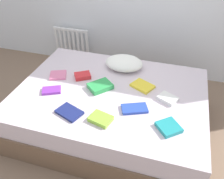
{
  "coord_description": "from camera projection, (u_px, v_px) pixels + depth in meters",
  "views": [
    {
      "loc": [
        0.58,
        -1.87,
        1.99
      ],
      "look_at": [
        0.0,
        0.05,
        0.48
      ],
      "focal_mm": 37.62,
      "sensor_mm": 36.0,
      "label": 1
    }
  ],
  "objects": [
    {
      "name": "ground_plane",
      "position": [
        111.0,
        124.0,
        2.76
      ],
      "size": [
        8.0,
        8.0,
        0.0
      ],
      "primitive_type": "plane",
      "color": "#7F6651"
    },
    {
      "name": "bed",
      "position": [
        111.0,
        109.0,
        2.61
      ],
      "size": [
        2.0,
        1.5,
        0.5
      ],
      "color": "brown",
      "rests_on": "ground"
    },
    {
      "name": "radiator",
      "position": [
        72.0,
        43.0,
        3.7
      ],
      "size": [
        0.56,
        0.04,
        0.46
      ],
      "color": "white",
      "rests_on": "ground"
    },
    {
      "name": "pillow",
      "position": [
        124.0,
        63.0,
        2.78
      ],
      "size": [
        0.44,
        0.35,
        0.14
      ],
      "primitive_type": "ellipsoid",
      "color": "white",
      "rests_on": "bed"
    },
    {
      "name": "textbook_navy",
      "position": [
        69.0,
        112.0,
        2.18
      ],
      "size": [
        0.28,
        0.23,
        0.03
      ],
      "primitive_type": "cube",
      "rotation": [
        0.0,
        0.0,
        -0.37
      ],
      "color": "navy",
      "rests_on": "bed"
    },
    {
      "name": "textbook_blue",
      "position": [
        134.0,
        109.0,
        2.22
      ],
      "size": [
        0.28,
        0.22,
        0.03
      ],
      "primitive_type": "cube",
      "rotation": [
        0.0,
        0.0,
        0.41
      ],
      "color": "#2847B7",
      "rests_on": "bed"
    },
    {
      "name": "textbook_purple",
      "position": [
        52.0,
        90.0,
        2.45
      ],
      "size": [
        0.22,
        0.19,
        0.03
      ],
      "primitive_type": "cube",
      "rotation": [
        0.0,
        0.0,
        0.45
      ],
      "color": "purple",
      "rests_on": "bed"
    },
    {
      "name": "textbook_white",
      "position": [
        168.0,
        99.0,
        2.33
      ],
      "size": [
        0.22,
        0.2,
        0.04
      ],
      "primitive_type": "cube",
      "rotation": [
        0.0,
        0.0,
        -0.48
      ],
      "color": "white",
      "rests_on": "bed"
    },
    {
      "name": "textbook_green",
      "position": [
        100.0,
        86.0,
        2.48
      ],
      "size": [
        0.29,
        0.3,
        0.05
      ],
      "primitive_type": "cube",
      "rotation": [
        0.0,
        0.0,
        0.85
      ],
      "color": "green",
      "rests_on": "bed"
    },
    {
      "name": "textbook_red",
      "position": [
        83.0,
        76.0,
        2.65
      ],
      "size": [
        0.22,
        0.2,
        0.05
      ],
      "primitive_type": "cube",
      "rotation": [
        0.0,
        0.0,
        0.56
      ],
      "color": "red",
      "rests_on": "bed"
    },
    {
      "name": "textbook_teal",
      "position": [
        169.0,
        127.0,
        2.02
      ],
      "size": [
        0.25,
        0.25,
        0.04
      ],
      "primitive_type": "cube",
      "rotation": [
        0.0,
        0.0,
        0.7
      ],
      "color": "teal",
      "rests_on": "bed"
    },
    {
      "name": "textbook_lime",
      "position": [
        101.0,
        119.0,
        2.1
      ],
      "size": [
        0.22,
        0.19,
        0.04
      ],
      "primitive_type": "cube",
      "rotation": [
        0.0,
        0.0,
        -0.25
      ],
      "color": "#8CC638",
      "rests_on": "bed"
    },
    {
      "name": "textbook_pink",
      "position": [
        58.0,
        75.0,
        2.68
      ],
      "size": [
        0.23,
        0.23,
        0.02
      ],
      "primitive_type": "cube",
      "rotation": [
        0.0,
        0.0,
        0.39
      ],
      "color": "pink",
      "rests_on": "bed"
    },
    {
      "name": "textbook_yellow",
      "position": [
        142.0,
        86.0,
        2.51
      ],
      "size": [
        0.28,
        0.25,
        0.03
      ],
      "primitive_type": "cube",
      "rotation": [
        0.0,
        0.0,
        -0.48
      ],
      "color": "yellow",
      "rests_on": "bed"
    }
  ]
}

